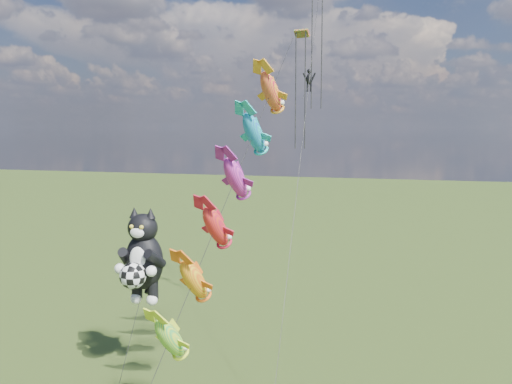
# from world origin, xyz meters

# --- Properties ---
(cat_kite_rig) EXTENTS (2.72, 4.24, 10.43)m
(cat_kite_rig) POSITION_xyz_m (3.66, 8.15, 7.44)
(cat_kite_rig) COLOR brown
(cat_kite_rig) RESTS_ON ground
(fish_windsock_rig) EXTENTS (4.52, 15.39, 20.43)m
(fish_windsock_rig) POSITION_xyz_m (10.32, 4.50, 11.48)
(fish_windsock_rig) COLOR brown
(fish_windsock_rig) RESTS_ON ground
(parafoil_rig) EXTENTS (2.22, 17.48, 26.15)m
(parafoil_rig) POSITION_xyz_m (11.69, 18.71, 19.31)
(parafoil_rig) COLOR brown
(parafoil_rig) RESTS_ON ground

